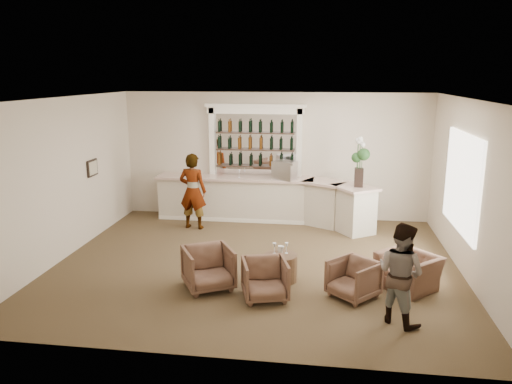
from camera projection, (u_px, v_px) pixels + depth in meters
ground at (256, 263)px, 10.13m from camera, size 8.00×8.00×0.00m
room_shell at (269, 144)px, 10.25m from camera, size 8.04×7.02×3.32m
bar_counter at (266, 200)px, 12.90m from camera, size 5.72×1.80×1.14m
back_bar_alcove at (255, 142)px, 13.01m from camera, size 2.64×0.25×3.00m
cocktail_table at (280, 267)px, 9.26m from camera, size 0.63×0.63×0.50m
sommelier at (193, 191)px, 12.25m from camera, size 0.74×0.53×1.88m
guest at (401, 273)px, 7.57m from camera, size 0.98×0.97×1.60m
armchair_left at (208, 268)px, 8.88m from camera, size 1.12×1.13×0.76m
armchair_center at (265, 279)px, 8.48m from camera, size 0.92×0.94×0.69m
armchair_right at (353, 279)px, 8.52m from camera, size 1.02×1.02×0.67m
armchair_far at (408, 271)px, 8.93m from camera, size 1.27×1.27×0.62m
espresso_machine at (285, 170)px, 12.63m from camera, size 0.65×0.60×0.47m
flower_vase at (360, 159)px, 11.69m from camera, size 0.31×0.31×1.19m
wine_glass_bar_left at (272, 175)px, 12.66m from camera, size 0.07×0.07×0.21m
wine_glass_bar_right at (239, 174)px, 12.87m from camera, size 0.07×0.07×0.21m
wine_glass_tbl_a at (274, 248)px, 9.22m from camera, size 0.07×0.07×0.21m
wine_glass_tbl_b at (286, 248)px, 9.24m from camera, size 0.07×0.07×0.21m
wine_glass_tbl_c at (282, 252)px, 9.05m from camera, size 0.07×0.07×0.21m
napkin_holder at (280, 249)px, 9.32m from camera, size 0.08×0.08×0.12m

